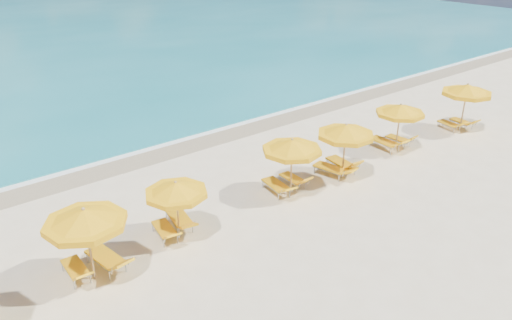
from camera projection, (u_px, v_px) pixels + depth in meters
ground_plane at (279, 199)px, 20.14m from camera, size 120.00×120.00×0.00m
wet_sand_band at (184, 144)px, 25.38m from camera, size 120.00×2.60×0.01m
foam_line at (176, 139)px, 25.94m from camera, size 120.00×1.20×0.03m
whitecap_near at (7, 118)px, 28.76m from camera, size 14.00×0.36×0.05m
whitecap_far at (162, 60)px, 41.68m from camera, size 18.00×0.30×0.05m
umbrella_2 at (85, 218)px, 14.67m from camera, size 2.94×2.94×2.54m
umbrella_3 at (176, 189)px, 16.86m from camera, size 2.32×2.32×2.23m
umbrella_4 at (292, 147)px, 19.73m from camera, size 2.79×2.79×2.45m
umbrella_5 at (346, 131)px, 21.10m from camera, size 3.27×3.27×2.49m
umbrella_6 at (400, 110)px, 23.91m from camera, size 3.00×3.00×2.37m
umbrella_7 at (467, 90)px, 26.17m from camera, size 2.82×2.82×2.63m
lounger_2_left at (77, 272)px, 15.49m from camera, size 0.62×1.71×0.75m
lounger_2_right at (107, 262)px, 15.92m from camera, size 0.95×2.07×0.83m
lounger_3_left at (165, 233)px, 17.50m from camera, size 0.84×1.79×0.74m
lounger_3_right at (180, 221)px, 18.17m from camera, size 0.98×2.04×0.72m
lounger_4_left at (277, 188)px, 20.49m from camera, size 0.87×1.93×0.75m
lounger_4_right at (293, 182)px, 21.08m from camera, size 0.63×1.67×0.77m
lounger_5_left at (331, 171)px, 21.92m from camera, size 1.01×2.05×0.71m
lounger_5_right at (341, 166)px, 22.39m from camera, size 0.89×1.96×0.91m
lounger_6_left at (385, 145)px, 24.57m from camera, size 0.73×2.05×0.87m
lounger_6_right at (399, 141)px, 25.12m from camera, size 0.59×1.59×0.77m
lounger_7_left at (449, 126)px, 27.08m from camera, size 0.76×1.66×0.73m
lounger_7_right at (462, 124)px, 27.37m from camera, size 0.76×1.68×0.73m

